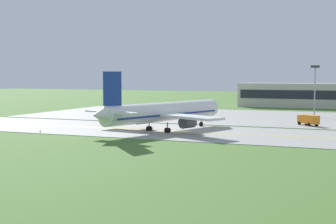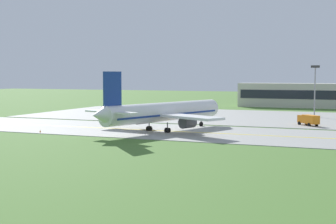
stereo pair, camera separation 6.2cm
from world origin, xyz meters
name	(u,v)px [view 1 (the left image)]	position (x,y,z in m)	size (l,w,h in m)	color
ground_plane	(182,132)	(0.00, 0.00, 0.00)	(500.00, 500.00, 0.00)	#47702D
taxiway_strip	(182,132)	(0.00, 0.00, 0.05)	(240.00, 28.00, 0.10)	gray
apron_pad	(269,118)	(10.00, 42.00, 0.05)	(140.00, 52.00, 0.10)	gray
taxiway_centreline	(182,132)	(0.00, 0.00, 0.11)	(220.00, 0.60, 0.01)	yellow
airplane_lead	(163,112)	(-4.19, -0.46, 4.13)	(31.72, 38.61, 12.70)	white
service_truck_baggage	(163,109)	(-24.96, 48.88, 1.18)	(4.00, 6.72, 2.59)	silver
service_truck_catering	(308,119)	(23.04, 23.44, 1.53)	(5.62, 5.76, 2.60)	orange
terminal_building	(318,96)	(18.22, 90.33, 4.46)	(57.34, 8.35, 10.06)	beige
apron_light_mast	(315,84)	(21.53, 49.40, 9.33)	(2.40, 0.50, 14.70)	gray
traffic_cone_near_edge	(40,131)	(-27.02, -12.32, 0.30)	(0.44, 0.44, 0.60)	orange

